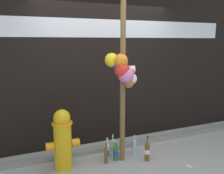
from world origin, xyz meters
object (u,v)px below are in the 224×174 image
bottle_3 (116,153)px  bottle_1 (106,155)px  bottle_2 (134,146)px  bottle_4 (107,151)px  bottle_0 (113,147)px  bottle_5 (147,151)px  fire_hydrant (63,139)px  memorial_post (122,58)px

bottle_3 → bottle_1: bearing=-169.9°
bottle_2 → bottle_4: bottle_4 is taller
bottle_0 → bottle_5: 0.57m
bottle_2 → fire_hydrant: bearing=179.9°
bottle_4 → bottle_5: size_ratio=0.94×
bottle_0 → bottle_2: (0.34, -0.10, 0.00)m
bottle_0 → bottle_5: bearing=-41.2°
bottle_0 → bottle_2: 0.36m
fire_hydrant → bottle_5: 1.33m
fire_hydrant → bottle_5: fire_hydrant is taller
bottle_1 → bottle_5: 0.65m
bottle_4 → bottle_0: bearing=34.8°
fire_hydrant → bottle_4: size_ratio=2.39×
memorial_post → bottle_0: 1.50m
bottle_4 → bottle_3: bearing=-34.2°
memorial_post → fire_hydrant: (-0.88, 0.15, -1.16)m
fire_hydrant → bottle_2: (1.18, -0.00, -0.31)m
bottle_3 → bottle_4: bottle_4 is taller
fire_hydrant → bottle_2: 1.22m
bottle_4 → bottle_5: (0.56, -0.28, 0.02)m
fire_hydrant → bottle_0: bearing=7.0°
bottle_4 → bottle_2: bearing=-1.2°
fire_hydrant → bottle_0: size_ratio=2.51×
fire_hydrant → bottle_3: 0.88m
memorial_post → bottle_5: 1.51m
memorial_post → fire_hydrant: memorial_post is taller
memorial_post → bottle_1: (-0.24, 0.05, -1.48)m
memorial_post → bottle_1: size_ratio=8.12×
memorial_post → bottle_2: size_ratio=8.45×
memorial_post → bottle_4: memorial_post is taller
memorial_post → bottle_4: bearing=138.4°
bottle_0 → bottle_4: bottle_4 is taller
fire_hydrant → bottle_5: size_ratio=2.25×
bottle_1 → bottle_2: bearing=10.1°
bottle_0 → bottle_4: 0.16m
fire_hydrant → bottle_4: fire_hydrant is taller
bottle_0 → bottle_4: bearing=-145.2°
fire_hydrant → bottle_1: size_ratio=2.58×
fire_hydrant → bottle_0: fire_hydrant is taller
bottle_1 → bottle_3: bottle_1 is taller
bottle_5 → fire_hydrant: bearing=167.9°
bottle_1 → bottle_5: size_ratio=0.87×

